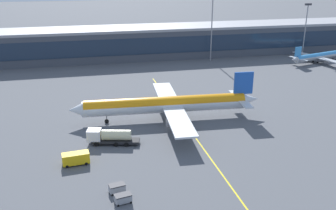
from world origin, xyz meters
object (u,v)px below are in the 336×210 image
crew_van (75,158)px  baggage_cart_1 (117,188)px  main_airliner (167,104)px  commuter_jet_far (318,56)px  fuel_tanker (110,136)px  baggage_cart_0 (123,198)px

crew_van → baggage_cart_1: size_ratio=1.79×
main_airliner → commuter_jet_far: main_airliner is taller
baggage_cart_1 → commuter_jet_far: (84.42, 72.65, 1.67)m
main_airliner → fuel_tanker: bearing=-144.2°
main_airliner → crew_van: (-21.65, -17.83, -2.60)m
main_airliner → baggage_cart_0: 35.29m
fuel_tanker → commuter_jet_far: bearing=32.8°
baggage_cart_1 → commuter_jet_far: 111.39m
baggage_cart_0 → baggage_cart_1: bearing=101.4°
baggage_cart_0 → crew_van: bearing=117.3°
crew_van → baggage_cart_0: size_ratio=1.79×
fuel_tanker → commuter_jet_far: 100.06m
crew_van → commuter_jet_far: 109.97m
main_airliner → baggage_cart_1: (-14.90, -28.99, -3.13)m
crew_van → main_airliner: bearing=39.5°
main_airliner → commuter_jet_far: 82.11m
main_airliner → crew_van: main_airliner is taller
main_airliner → baggage_cart_0: (-14.26, -32.13, -3.13)m
fuel_tanker → commuter_jet_far: commuter_jet_far is taller
baggage_cart_1 → fuel_tanker: bearing=89.1°
crew_van → baggage_cart_0: crew_van is taller
main_airliner → commuter_jet_far: (69.53, 43.66, -1.46)m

